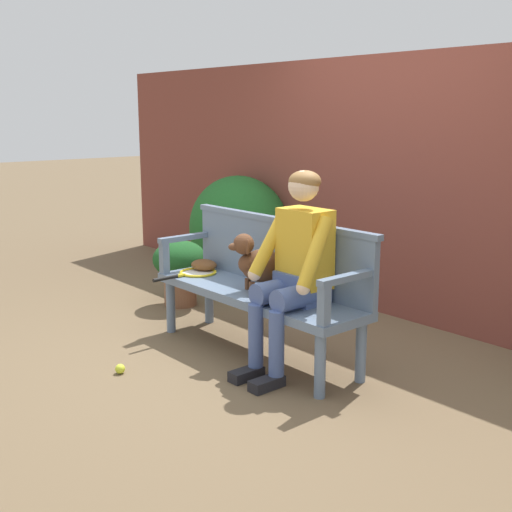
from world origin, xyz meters
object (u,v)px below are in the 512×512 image
Objects in this scene: dog_on_bench at (257,262)px; baseball_glove at (204,265)px; tennis_racket at (195,273)px; potted_plant at (180,266)px; person_seated at (296,264)px; garden_bench at (256,299)px; tennis_ball at (120,369)px.

dog_on_bench is 0.75m from baseball_glove.
tennis_racket is 0.95× the size of potted_plant.
person_seated is 1.17m from baseball_glove.
person_seated is 6.11× the size of baseball_glove.
person_seated is 2.38× the size of tennis_racket.
garden_bench is 8.13× the size of baseball_glove.
potted_plant is at bearing 143.51° from baseball_glove.
dog_on_bench is 6.26× the size of tennis_ball.
dog_on_bench is at bearing -24.30° from baseball_glove.
garden_bench is 0.27m from dog_on_bench.
dog_on_bench is at bearing 4.21° from tennis_racket.
tennis_racket is (-0.68, -0.05, -0.20)m from dog_on_bench.
person_seated is 1.36m from tennis_ball.
baseball_glove is at bearing -17.87° from potted_plant.
baseball_glove is (-1.14, 0.09, -0.22)m from person_seated.
baseball_glove is (-0.73, 0.08, 0.11)m from garden_bench.
tennis_racket is at bearing -178.47° from person_seated.
garden_bench is 0.74m from baseball_glove.
dog_on_bench is 1.46m from potted_plant.
garden_bench reaches higher than tennis_ball.
person_seated is at bearing -23.32° from baseball_glove.
potted_plant is (-1.39, 0.29, -0.06)m from garden_bench.
garden_bench is at bearing 178.17° from person_seated.
potted_plant is (-1.08, 1.22, 0.32)m from tennis_ball.
tennis_ball is at bearing -108.68° from garden_bench.
dog_on_bench reaches higher than baseball_glove.
tennis_ball is (-0.32, -0.93, -0.65)m from dog_on_bench.
dog_on_bench is 1.18m from tennis_ball.
dog_on_bench is at bearing 72.57° from garden_bench.
baseball_glove is 0.71m from potted_plant.
garden_bench is 27.11× the size of tennis_ball.
person_seated is at bearing 1.53° from tennis_racket.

